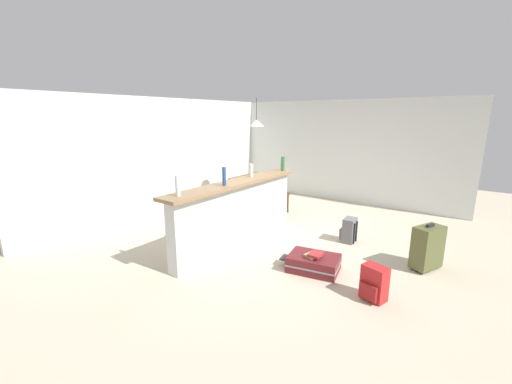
% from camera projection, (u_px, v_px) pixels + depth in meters
% --- Properties ---
extents(ground_plane, '(13.00, 13.00, 0.05)m').
position_uv_depth(ground_plane, '(284.00, 237.00, 5.76)').
color(ground_plane, beige).
extents(wall_back, '(6.60, 0.10, 2.50)m').
position_uv_depth(wall_back, '(170.00, 155.00, 7.21)').
color(wall_back, silver).
rests_on(wall_back, ground_plane).
extents(wall_right, '(0.10, 6.00, 2.50)m').
position_uv_depth(wall_right, '(338.00, 151.00, 8.03)').
color(wall_right, silver).
rests_on(wall_right, ground_plane).
extents(partition_half_wall, '(2.80, 0.20, 1.04)m').
position_uv_depth(partition_half_wall, '(238.00, 215.00, 5.29)').
color(partition_half_wall, silver).
rests_on(partition_half_wall, ground_plane).
extents(bar_countertop, '(2.96, 0.40, 0.05)m').
position_uv_depth(bar_countertop, '(238.00, 182.00, 5.16)').
color(bar_countertop, '#93704C').
rests_on(bar_countertop, partition_half_wall).
extents(bottle_clear, '(0.06, 0.06, 0.28)m').
position_uv_depth(bottle_clear, '(178.00, 186.00, 4.15)').
color(bottle_clear, silver).
rests_on(bottle_clear, bar_countertop).
extents(bottle_blue, '(0.06, 0.06, 0.28)m').
position_uv_depth(bottle_blue, '(224.00, 176.00, 4.80)').
color(bottle_blue, '#284C89').
rests_on(bottle_blue, bar_countertop).
extents(bottle_white, '(0.07, 0.07, 0.22)m').
position_uv_depth(bottle_white, '(251.00, 170.00, 5.48)').
color(bottle_white, silver).
rests_on(bottle_white, bar_countertop).
extents(bottle_green, '(0.07, 0.07, 0.27)m').
position_uv_depth(bottle_green, '(283.00, 164.00, 6.07)').
color(bottle_green, '#2D6B38').
rests_on(bottle_green, bar_countertop).
extents(dining_table, '(1.10, 0.80, 0.74)m').
position_uv_depth(dining_table, '(256.00, 181.00, 7.43)').
color(dining_table, brown).
rests_on(dining_table, ground_plane).
extents(dining_chair_near_partition, '(0.43, 0.43, 0.93)m').
position_uv_depth(dining_chair_near_partition, '(275.00, 190.00, 7.04)').
color(dining_chair_near_partition, '#4C331E').
rests_on(dining_chair_near_partition, ground_plane).
extents(pendant_lamp, '(0.34, 0.34, 0.66)m').
position_uv_depth(pendant_lamp, '(256.00, 123.00, 7.05)').
color(pendant_lamp, black).
extents(suitcase_flat_maroon, '(0.62, 0.87, 0.22)m').
position_uv_depth(suitcase_flat_maroon, '(313.00, 263.00, 4.46)').
color(suitcase_flat_maroon, maroon).
rests_on(suitcase_flat_maroon, ground_plane).
extents(backpack_grey, '(0.29, 0.26, 0.42)m').
position_uv_depth(backpack_grey, '(349.00, 230.00, 5.46)').
color(backpack_grey, slate).
rests_on(backpack_grey, ground_plane).
extents(backpack_red, '(0.30, 0.32, 0.42)m').
position_uv_depth(backpack_red, '(374.00, 284.00, 3.73)').
color(backpack_red, red).
rests_on(backpack_red, ground_plane).
extents(suitcase_upright_olive, '(0.50, 0.40, 0.67)m').
position_uv_depth(suitcase_upright_olive, '(427.00, 247.00, 4.45)').
color(suitcase_upright_olive, '#51562D').
rests_on(suitcase_upright_olive, ground_plane).
extents(book_stack, '(0.25, 0.23, 0.07)m').
position_uv_depth(book_stack, '(314.00, 255.00, 4.39)').
color(book_stack, tan).
rests_on(book_stack, suitcase_flat_maroon).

